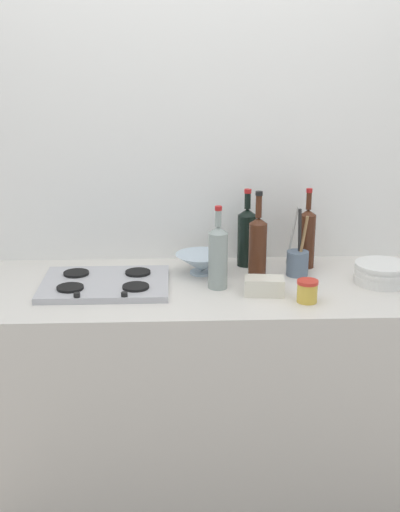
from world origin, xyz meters
TOP-DOWN VIEW (x-y plane):
  - ground_plane at (0.00, 0.00)m, footprint 6.00×6.00m
  - counter_block at (0.00, 0.00)m, footprint 1.80×0.70m
  - backsplash_panel at (0.00, 0.38)m, footprint 1.90×0.06m
  - stovetop_hob at (-0.37, -0.00)m, footprint 0.49×0.37m
  - plate_stack at (0.71, -0.00)m, footprint 0.21×0.22m
  - wine_bottle_leftmost at (0.23, 0.10)m, footprint 0.07×0.07m
  - wine_bottle_mid_left at (0.45, 0.21)m, footprint 0.07×0.07m
  - wine_bottle_mid_right at (0.07, -0.03)m, footprint 0.07×0.07m
  - wine_bottle_rightmost at (0.21, 0.24)m, footprint 0.08×0.08m
  - mixing_bowl at (0.01, 0.14)m, footprint 0.21×0.21m
  - butter_dish at (0.24, -0.11)m, footprint 0.16×0.10m
  - utensil_crock at (0.40, 0.11)m, footprint 0.09×0.09m
  - condiment_jar_front at (0.38, -0.19)m, footprint 0.08×0.08m

SIDE VIEW (x-z plane):
  - ground_plane at x=0.00m, z-range 0.00..0.00m
  - counter_block at x=0.00m, z-range 0.00..0.90m
  - stovetop_hob at x=-0.37m, z-range 0.89..0.93m
  - butter_dish at x=0.24m, z-range 0.90..0.96m
  - plate_stack at x=0.71m, z-range 0.90..0.98m
  - condiment_jar_front at x=0.38m, z-range 0.90..0.98m
  - mixing_bowl at x=0.01m, z-range 0.90..0.99m
  - utensil_crock at x=0.40m, z-range 0.82..1.10m
  - wine_bottle_mid_right at x=0.07m, z-range 0.87..1.19m
  - wine_bottle_rightmost at x=0.21m, z-range 0.86..1.19m
  - wine_bottle_mid_left at x=0.45m, z-range 0.86..1.20m
  - wine_bottle_leftmost at x=0.23m, z-range 0.86..1.21m
  - backsplash_panel at x=0.00m, z-range 0.00..2.57m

